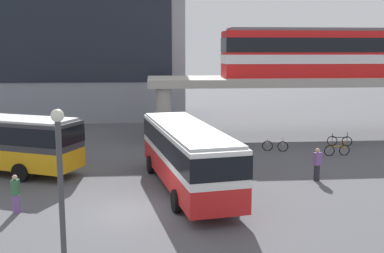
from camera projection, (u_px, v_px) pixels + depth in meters
The scene contains 12 objects.
ground_plane at pixel (141, 158), 29.65m from camera, with size 120.00×120.00×0.00m, color #515156.
station_building at pixel (58, 47), 47.23m from camera, with size 25.77×10.25×14.59m.
elevated_platform at pixel (339, 85), 36.88m from camera, with size 30.84×6.33×4.80m.
train at pixel (347, 52), 36.49m from camera, with size 19.95×2.96×3.84m.
bus_main at pixel (187, 151), 22.70m from camera, with size 4.41×11.31×3.22m.
bicycle_silver at pixel (275, 146), 31.70m from camera, with size 1.74×0.54×1.04m.
bicycle_black at pixel (340, 141), 33.48m from camera, with size 1.75×0.50×1.04m.
bicycle_orange at pixel (337, 150), 30.35m from camera, with size 1.79×0.16×1.04m.
bicycle_green at pixel (214, 144), 32.41m from camera, with size 1.77×0.41×1.04m.
pedestrian_by_bike_rack at pixel (16, 195), 19.57m from camera, with size 0.32×0.42×1.68m.
pedestrian_waiting_near_stop at pixel (317, 165), 24.41m from camera, with size 0.47×0.41×1.78m.
lamp_post at pixel (61, 185), 12.70m from camera, with size 0.36×0.36×5.35m.
Camera 1 is at (0.84, -19.08, 6.92)m, focal length 42.73 mm.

